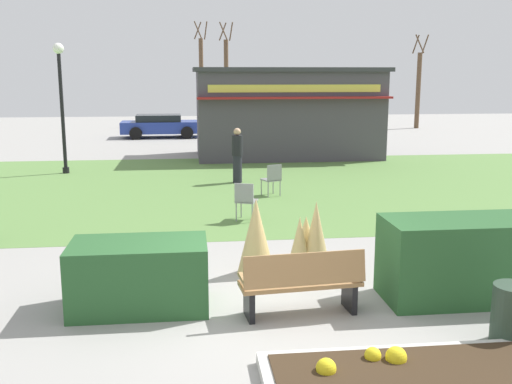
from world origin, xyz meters
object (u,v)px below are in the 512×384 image
person_strolling (237,155)px  tree_center_bg (226,81)px  cafe_chair_west (272,177)px  tree_left_bg (201,79)px  cafe_chair_east (245,198)px  parked_car_center_slot (262,124)px  parked_car_west_slot (161,125)px  lamppost_far (61,93)px  park_bench (302,283)px  food_kiosk (287,112)px  tree_right_bg (418,88)px

person_strolling → tree_center_bg: size_ratio=0.26×
cafe_chair_west → tree_left_bg: bearing=93.2°
cafe_chair_east → parked_car_center_slot: (2.71, 18.60, 0.12)m
cafe_chair_east → parked_car_west_slot: (-2.69, 18.60, 0.12)m
lamppost_far → tree_center_bg: size_ratio=0.67×
person_strolling → tree_left_bg: (-0.56, 21.56, 2.08)m
cafe_chair_west → cafe_chair_east: 2.88m
park_bench → cafe_chair_east: (-0.25, 5.50, 0.05)m
person_strolling → lamppost_far: bearing=-56.5°
cafe_chair_east → food_kiosk: bearing=75.7°
parked_car_west_slot → parked_car_center_slot: (5.40, 0.00, 0.00)m
food_kiosk → person_strolling: food_kiosk is taller
tree_right_bg → lamppost_far: bearing=-140.5°
parked_car_center_slot → tree_center_bg: 6.87m
tree_right_bg → tree_center_bg: bearing=167.4°
cafe_chair_east → tree_left_bg: size_ratio=0.13×
parked_car_center_slot → tree_left_bg: 8.72m
tree_left_bg → tree_right_bg: 13.77m
tree_left_bg → tree_center_bg: (1.53, -1.52, -0.08)m
lamppost_far → tree_center_bg: 18.80m
cafe_chair_west → parked_car_west_slot: size_ratio=0.21×
cafe_chair_west → person_strolling: (-0.78, 2.19, 0.33)m
tree_center_bg → tree_right_bg: bearing=-12.6°
cafe_chair_west → cafe_chair_east: same height
parked_car_west_slot → park_bench: bearing=-83.0°
person_strolling → park_bench: bearing=56.9°
food_kiosk → parked_car_center_slot: food_kiosk is taller
tree_right_bg → tree_left_bg: bearing=162.6°
lamppost_far → food_kiosk: bearing=22.4°
tree_left_bg → parked_car_west_slot: bearing=-106.7°
person_strolling → parked_car_west_slot: bearing=-111.2°
person_strolling → tree_right_bg: (12.57, 17.44, 1.59)m
food_kiosk → cafe_chair_west: food_kiosk is taller
food_kiosk → parked_car_west_slot: size_ratio=1.77×
food_kiosk → tree_left_bg: 16.10m
food_kiosk → person_strolling: bearing=-113.3°
food_kiosk → tree_right_bg: tree_right_bg is taller
cafe_chair_east → cafe_chair_west: bearing=69.6°
parked_car_west_slot → tree_center_bg: bearing=58.4°
park_bench → cafe_chair_east: size_ratio=1.96×
park_bench → parked_car_center_slot: (2.46, 24.11, 0.16)m
cafe_chair_west → tree_center_bg: size_ratio=0.14×
park_bench → food_kiosk: food_kiosk is taller
food_kiosk → tree_center_bg: tree_center_bg is taller
parked_car_center_slot → tree_left_bg: bearing=111.2°
lamppost_far → parked_car_center_slot: bearing=54.2°
park_bench → parked_car_west_slot: bearing=97.0°
cafe_chair_east → person_strolling: (0.22, 4.89, 0.33)m
cafe_chair_west → parked_car_west_slot: parked_car_west_slot is taller
lamppost_far → cafe_chair_west: bearing=-35.8°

